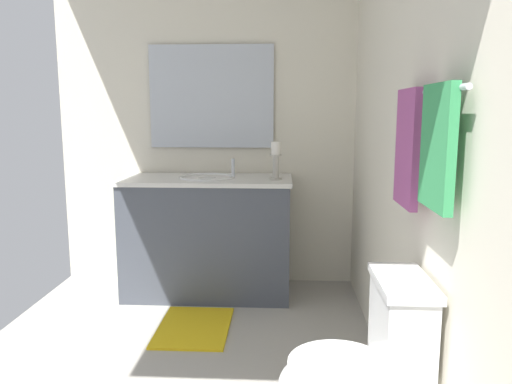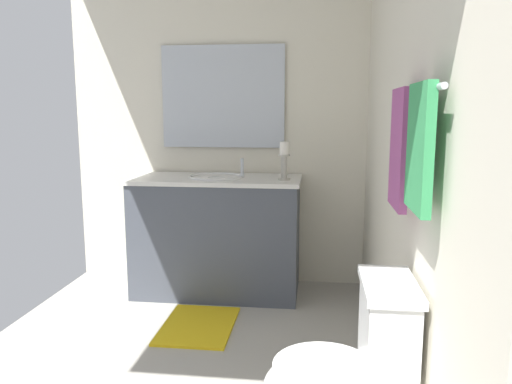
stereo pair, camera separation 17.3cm
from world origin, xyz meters
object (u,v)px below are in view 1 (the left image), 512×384
at_px(towel_bar, 429,92).
at_px(toilet, 357,376).
at_px(candle_holder_tall, 276,160).
at_px(vanity_cabinet, 208,236).
at_px(towel_near_vanity, 407,148).
at_px(towel_center, 437,147).
at_px(bath_mat, 194,327).
at_px(mirror, 211,97).
at_px(sink_basin, 207,183).

bearing_deg(towel_bar, toilet, -76.07).
xyz_separation_m(candle_holder_tall, towel_bar, (1.65, 0.56, 0.40)).
relative_size(vanity_cabinet, towel_near_vanity, 2.68).
distance_m(candle_holder_tall, towel_near_vanity, 1.57).
bearing_deg(towel_near_vanity, toilet, -39.86).
xyz_separation_m(vanity_cabinet, towel_center, (1.92, 1.04, 0.80)).
relative_size(toilet, towel_center, 1.88).
xyz_separation_m(vanity_cabinet, toilet, (1.78, 0.83, -0.07)).
bearing_deg(towel_near_vanity, bath_mat, -131.34).
bearing_deg(mirror, towel_center, 25.28).
height_order(sink_basin, toilet, sink_basin).
bearing_deg(towel_center, towel_near_vanity, 180.00).
relative_size(towel_bar, towel_center, 1.90).
bearing_deg(vanity_cabinet, towel_near_vanity, 34.00).
distance_m(sink_basin, candle_holder_tall, 0.53).
height_order(towel_bar, towel_near_vanity, towel_near_vanity).
distance_m(towel_near_vanity, towel_center, 0.38).
distance_m(toilet, towel_near_vanity, 0.89).
distance_m(sink_basin, bath_mat, 1.03).
distance_m(vanity_cabinet, sink_basin, 0.40).
bearing_deg(towel_center, candle_holder_tall, -163.67).
distance_m(vanity_cabinet, towel_near_vanity, 2.01).
bearing_deg(bath_mat, towel_bar, 43.76).
height_order(sink_basin, towel_near_vanity, towel_near_vanity).
xyz_separation_m(candle_holder_tall, bath_mat, (0.55, -0.50, -1.00)).
bearing_deg(vanity_cabinet, candle_holder_tall, 81.37).
relative_size(sink_basin, mirror, 0.42).
bearing_deg(towel_near_vanity, sink_basin, -146.02).
bearing_deg(sink_basin, toilet, 25.02).
xyz_separation_m(towel_bar, towel_center, (0.19, -0.02, -0.18)).
height_order(vanity_cabinet, mirror, mirror).
relative_size(vanity_cabinet, sink_basin, 3.07).
bearing_deg(towel_bar, mirror, -152.27).
height_order(towel_near_vanity, towel_center, same).
distance_m(toilet, bath_mat, 1.47).
relative_size(toilet, towel_bar, 0.99).
xyz_separation_m(mirror, bath_mat, (0.91, -0.00, -1.45)).
distance_m(towel_near_vanity, bath_mat, 1.82).
distance_m(towel_bar, towel_center, 0.26).
height_order(candle_holder_tall, bath_mat, candle_holder_tall).
distance_m(towel_bar, bath_mat, 2.07).
bearing_deg(towel_center, bath_mat, -141.23).
xyz_separation_m(towel_bar, towel_near_vanity, (-0.19, -0.02, -0.21)).
bearing_deg(candle_holder_tall, towel_center, 16.33).
relative_size(toilet, bath_mat, 1.25).
distance_m(sink_basin, towel_bar, 2.10).
bearing_deg(bath_mat, toilet, 35.75).
bearing_deg(bath_mat, towel_center, 38.77).
relative_size(candle_holder_tall, toilet, 0.36).
relative_size(mirror, towel_bar, 1.25).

